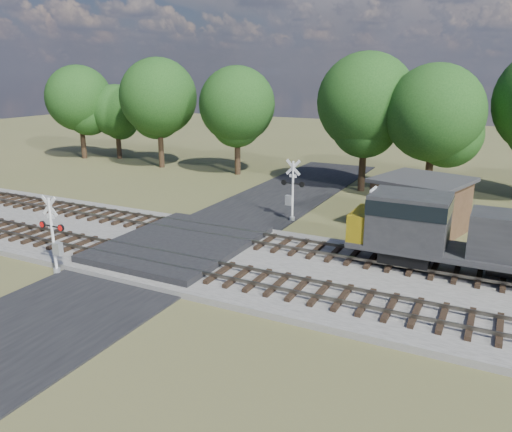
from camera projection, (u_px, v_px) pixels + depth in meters
The scene contains 10 objects.
ground at pixel (176, 254), 27.13m from camera, with size 160.00×160.00×0.00m, color brown.
ballast_bed at pixel (358, 281), 23.19m from camera, with size 140.00×10.00×0.30m, color gray.
road at pixel (176, 253), 27.11m from camera, with size 7.00×60.00×0.08m, color black.
crossing_panel at pixel (181, 245), 27.47m from camera, with size 7.00×9.00×0.62m, color #262628.
track_near at pixel (204, 269), 23.95m from camera, with size 140.00×2.60×0.33m.
track_far at pixel (252, 239), 28.23m from camera, with size 140.00×2.60×0.33m.
crossing_signal_near at pixel (55, 242), 23.97m from camera, with size 1.59×0.34×3.94m.
crossing_signal_far at pixel (291, 196), 32.55m from camera, with size 1.67×0.36×4.15m.
equipment_shed at pixel (421, 205), 30.34m from camera, with size 6.16×6.16×3.39m.
treeline at pixel (421, 106), 38.88m from camera, with size 77.40×11.60×11.50m.
Camera 1 is at (15.39, -20.78, 9.53)m, focal length 35.00 mm.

